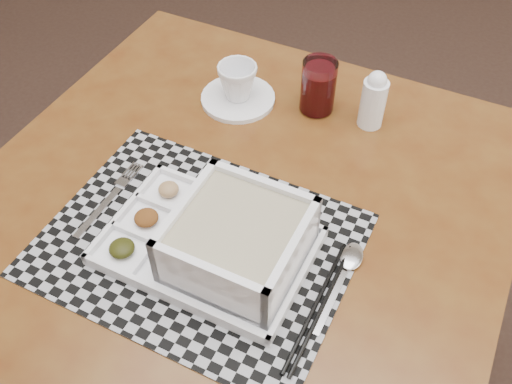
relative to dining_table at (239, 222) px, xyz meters
The scene contains 10 objects.
dining_table is the anchor object (origin of this frame).
placemat 0.14m from the dining_table, 100.38° to the right, with size 0.48×0.37×0.00m, color #95959C.
serving_tray 0.17m from the dining_table, 73.09° to the right, with size 0.34×0.25×0.10m.
fork 0.23m from the dining_table, 158.40° to the right, with size 0.03×0.19×0.00m.
spoon 0.24m from the dining_table, 18.30° to the right, with size 0.04×0.18×0.01m.
chopsticks 0.26m from the dining_table, 39.82° to the right, with size 0.04×0.24×0.01m.
saucer 0.27m from the dining_table, 111.74° to the left, with size 0.15×0.15×0.01m, color white.
cup 0.29m from the dining_table, 111.74° to the left, with size 0.08×0.08×0.07m, color white.
juice_glass 0.31m from the dining_table, 77.92° to the left, with size 0.07×0.07×0.11m.
creamer_bottle 0.34m from the dining_table, 57.91° to the left, with size 0.05×0.05×0.12m.
Camera 1 is at (0.03, -0.35, 1.42)m, focal length 40.00 mm.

